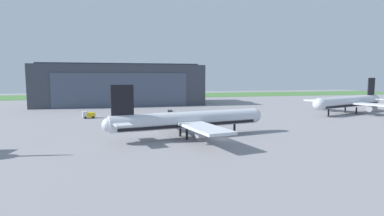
# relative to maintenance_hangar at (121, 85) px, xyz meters

# --- Properties ---
(ground_plane) EXTENTS (440.00, 440.00, 0.00)m
(ground_plane) POSITION_rel_maintenance_hangar_xyz_m (21.19, -96.29, -10.06)
(ground_plane) COLOR gray
(grass_field_strip) EXTENTS (440.00, 56.00, 0.08)m
(grass_field_strip) POSITION_rel_maintenance_hangar_xyz_m (21.19, 67.42, -10.02)
(grass_field_strip) COLOR #46783B
(grass_field_strip) RESTS_ON ground_plane
(maintenance_hangar) EXTENTS (79.89, 37.26, 21.03)m
(maintenance_hangar) POSITION_rel_maintenance_hangar_xyz_m (0.00, 0.00, 0.00)
(maintenance_hangar) COLOR #383D47
(maintenance_hangar) RESTS_ON ground_plane
(airliner_near_left) EXTENTS (38.93, 34.36, 12.38)m
(airliner_near_left) POSITION_rel_maintenance_hangar_xyz_m (14.40, -92.99, -6.05)
(airliner_near_left) COLOR silver
(airliner_near_left) RESTS_ON ground_plane
(airliner_far_left) EXTENTS (40.32, 36.95, 13.68)m
(airliner_far_left) POSITION_rel_maintenance_hangar_xyz_m (84.58, -62.57, -5.67)
(airliner_far_left) COLOR silver
(airliner_far_left) RESTS_ON ground_plane
(pushback_tractor) EXTENTS (4.66, 2.77, 1.92)m
(pushback_tractor) POSITION_rel_maintenance_hangar_xyz_m (17.96, -52.10, -9.07)
(pushback_tractor) COLOR #2D2D33
(pushback_tractor) RESTS_ON ground_plane
(ops_van) EXTENTS (4.43, 2.98, 2.34)m
(ops_van) POSITION_rel_maintenance_hangar_xyz_m (-11.55, -53.09, -8.86)
(ops_van) COLOR silver
(ops_van) RESTS_ON ground_plane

